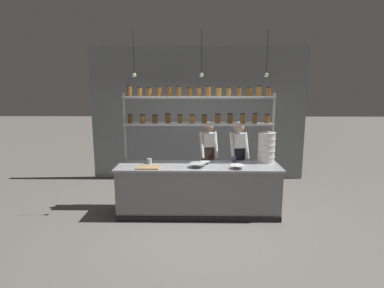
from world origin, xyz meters
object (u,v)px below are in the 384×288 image
at_px(prep_bowl_center_front, 198,165).
at_px(prep_bowl_center_back, 238,167).
at_px(chef_center, 238,157).
at_px(prep_bowl_near_left, 205,163).
at_px(cutting_board, 148,167).
at_px(spice_shelf_unit, 199,111).
at_px(serving_cup_front, 149,161).
at_px(chef_left, 208,156).
at_px(serving_cup_by_board, 234,159).
at_px(container_stack, 266,147).

relative_size(prep_bowl_center_front, prep_bowl_center_back, 1.13).
relative_size(chef_center, prep_bowl_near_left, 8.81).
distance_m(chef_center, prep_bowl_near_left, 0.81).
height_order(cutting_board, prep_bowl_center_front, prep_bowl_center_front).
relative_size(chef_center, prep_bowl_center_front, 5.93).
distance_m(spice_shelf_unit, serving_cup_front, 1.30).
distance_m(spice_shelf_unit, prep_bowl_center_front, 1.03).
xyz_separation_m(prep_bowl_near_left, prep_bowl_center_front, (-0.13, -0.24, 0.01)).
xyz_separation_m(chef_left, cutting_board, (-1.08, -0.92, -0.00)).
bearing_deg(serving_cup_front, serving_cup_by_board, 5.47).
bearing_deg(container_stack, serving_cup_by_board, -178.80).
distance_m(container_stack, serving_cup_by_board, 0.64).
bearing_deg(prep_bowl_center_back, chef_center, 81.61).
bearing_deg(prep_bowl_near_left, container_stack, 8.75).
bearing_deg(prep_bowl_near_left, chef_left, 82.47).
distance_m(spice_shelf_unit, container_stack, 1.44).
xyz_separation_m(spice_shelf_unit, serving_cup_front, (-0.91, -0.22, -0.90)).
xyz_separation_m(chef_left, prep_bowl_near_left, (-0.08, -0.62, 0.01)).
bearing_deg(prep_bowl_center_front, prep_bowl_near_left, 60.97).
relative_size(prep_bowl_center_front, serving_cup_by_board, 2.81).
xyz_separation_m(spice_shelf_unit, prep_bowl_center_front, (-0.02, -0.47, -0.91)).
relative_size(serving_cup_front, serving_cup_by_board, 0.97).
distance_m(chef_center, serving_cup_front, 1.75).
height_order(spice_shelf_unit, chef_left, spice_shelf_unit).
distance_m(prep_bowl_near_left, serving_cup_by_board, 0.58).
distance_m(spice_shelf_unit, prep_bowl_center_back, 1.26).
height_order(chef_center, serving_cup_by_board, chef_center).
relative_size(spice_shelf_unit, cutting_board, 7.05).
relative_size(chef_center, prep_bowl_center_back, 6.73).
distance_m(prep_bowl_center_front, prep_bowl_center_back, 0.69).
distance_m(spice_shelf_unit, cutting_board, 1.39).
distance_m(spice_shelf_unit, chef_left, 1.03).
xyz_separation_m(container_stack, prep_bowl_near_left, (-1.15, -0.18, -0.26)).
distance_m(chef_left, container_stack, 1.19).
bearing_deg(spice_shelf_unit, serving_cup_by_board, -5.65).
height_order(cutting_board, prep_bowl_center_back, prep_bowl_center_back).
bearing_deg(spice_shelf_unit, cutting_board, -148.97).
bearing_deg(chef_left, serving_cup_front, -163.16).
xyz_separation_m(chef_left, serving_cup_front, (-1.11, -0.60, 0.03)).
height_order(spice_shelf_unit, prep_bowl_center_front, spice_shelf_unit).
bearing_deg(chef_center, serving_cup_front, -176.47).
height_order(spice_shelf_unit, prep_bowl_center_back, spice_shelf_unit).
relative_size(prep_bowl_center_front, serving_cup_front, 2.90).
height_order(spice_shelf_unit, serving_cup_by_board, spice_shelf_unit).
distance_m(chef_center, container_stack, 0.61).
bearing_deg(prep_bowl_center_front, cutting_board, -176.14).
relative_size(chef_left, cutting_board, 4.08).
height_order(cutting_board, prep_bowl_near_left, prep_bowl_near_left).
bearing_deg(chef_center, spice_shelf_unit, -175.14).
height_order(cutting_board, serving_cup_by_board, serving_cup_by_board).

